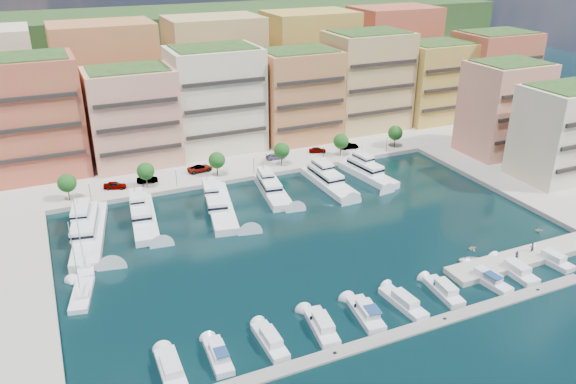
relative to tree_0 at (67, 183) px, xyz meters
name	(u,v)px	position (x,y,z in m)	size (l,w,h in m)	color
ground	(314,237)	(40.00, -33.50, -4.74)	(400.00, 400.00, 0.00)	black
north_quay	(214,138)	(40.00, 28.50, -4.74)	(220.00, 64.00, 2.00)	#9E998E
hillside	(173,98)	(40.00, 76.50, -4.74)	(240.00, 40.00, 58.00)	#213A18
south_pontoon	(392,337)	(37.00, -63.50, -4.74)	(72.00, 2.20, 0.35)	gray
finger_pier	(527,259)	(70.00, -55.50, -4.74)	(32.00, 5.00, 2.00)	#9E998E
apartment_1	(34,117)	(-4.00, 18.49, 9.57)	(20.00, 16.50, 26.80)	#BF4B3F
apartment_2	(133,117)	(17.00, 16.49, 7.57)	(20.00, 15.50, 22.80)	tan
apartment_3	(216,99)	(38.00, 18.49, 9.07)	(22.00, 16.50, 25.80)	#FAE0C1
apartment_4	(298,96)	(60.00, 16.49, 8.07)	(20.00, 15.50, 23.80)	#CF784D
apartment_5	(367,80)	(82.00, 18.49, 9.57)	(22.00, 16.50, 26.80)	tan
apartment_6	(434,82)	(104.00, 16.49, 7.57)	(20.00, 15.50, 22.80)	gold
apartment_7	(493,74)	(124.00, 14.49, 8.57)	(22.00, 16.50, 24.80)	#BF4B3F
apartment_east_a	(504,108)	(102.00, -13.51, 7.57)	(18.00, 14.50, 22.80)	tan
apartment_east_b	(562,133)	(102.00, -31.51, 6.57)	(18.00, 14.50, 20.80)	#FAE0C1
backblock_1	(108,80)	(15.00, 40.50, 11.26)	(26.00, 18.00, 30.00)	#CF784D
backblock_2	(216,71)	(45.00, 40.50, 11.26)	(26.00, 18.00, 30.00)	tan
backblock_3	(310,62)	(75.00, 40.50, 11.26)	(26.00, 18.00, 30.00)	gold
backblock_4	(392,55)	(105.00, 40.50, 11.26)	(26.00, 18.00, 30.00)	#BF4B3F
tree_0	(67,183)	(0.00, 0.00, 0.00)	(3.80, 3.80, 5.65)	#473323
tree_1	(146,171)	(16.00, 0.00, 0.00)	(3.80, 3.80, 5.65)	#473323
tree_2	(217,160)	(32.00, 0.00, 0.00)	(3.80, 3.80, 5.65)	#473323
tree_3	(282,150)	(48.00, 0.00, 0.00)	(3.80, 3.80, 5.65)	#473323
tree_4	(341,141)	(64.00, 0.00, 0.00)	(3.80, 3.80, 5.65)	#473323
tree_5	(395,133)	(80.00, 0.00, 0.00)	(3.80, 3.80, 5.65)	#473323
lamppost_0	(89,188)	(4.00, -2.30, -0.92)	(0.30, 0.30, 4.20)	black
lamppost_1	(176,174)	(22.00, -2.30, -0.92)	(0.30, 0.30, 4.20)	black
lamppost_2	(254,162)	(40.00, -2.30, -0.92)	(0.30, 0.30, 4.20)	black
lamppost_3	(324,151)	(58.00, -2.30, -0.92)	(0.30, 0.30, 4.20)	black
lamppost_4	(387,141)	(76.00, -2.30, -0.92)	(0.30, 0.30, 4.20)	black
yacht_0	(89,229)	(2.14, -15.70, -3.53)	(9.35, 24.94, 7.30)	white
yacht_1	(143,216)	(12.41, -13.85, -3.65)	(6.77, 20.68, 7.30)	white
yacht_2	(219,203)	(27.58, -14.78, -3.53)	(8.82, 22.90, 7.30)	white
yacht_3	(272,189)	(40.26, -12.32, -3.53)	(6.63, 17.50, 7.30)	white
yacht_4	(327,181)	(53.45, -13.06, -3.65)	(5.32, 18.68, 7.30)	white
yacht_5	(366,172)	(64.01, -12.34, -3.53)	(6.52, 17.53, 7.30)	white
cruiser_0	(171,370)	(7.40, -58.09, -4.20)	(2.88, 8.33, 2.55)	silver
cruiser_1	(218,356)	(13.67, -58.10, -4.17)	(2.76, 7.60, 2.66)	silver
cruiser_2	(270,341)	(21.00, -58.09, -4.20)	(2.55, 8.24, 2.55)	silver
cruiser_3	(322,326)	(28.83, -58.09, -4.20)	(3.78, 8.87, 2.55)	silver
cruiser_4	(366,314)	(36.07, -58.11, -4.17)	(3.80, 8.65, 2.66)	silver
cruiser_5	(403,303)	(42.61, -58.10, -4.20)	(3.25, 9.13, 2.55)	silver
cruiser_6	(444,291)	(50.12, -58.09, -4.20)	(3.18, 8.25, 2.55)	silver
cruiser_7	(486,279)	(58.50, -58.12, -4.17)	(3.52, 9.31, 2.66)	silver
cruiser_8	(515,271)	(64.59, -58.09, -4.20)	(2.97, 8.52, 2.55)	silver
cruiser_9	(552,260)	(72.76, -58.08, -4.20)	(3.29, 7.86, 2.55)	silver
sailboat_2	(85,266)	(0.11, -27.28, -4.43)	(3.15, 8.37, 13.20)	white
sailboat_1	(82,296)	(-1.22, -36.05, -4.43)	(4.77, 9.45, 13.20)	white
tender_1	(472,248)	(63.44, -49.10, -4.33)	(1.35, 1.57, 0.83)	beige
tender_3	(539,230)	(79.45, -49.01, -4.34)	(1.31, 1.52, 0.80)	beige
tender_0	(470,260)	(60.27, -52.15, -4.36)	(2.63, 3.69, 0.76)	white
car_0	(115,185)	(9.47, 1.96, -2.93)	(1.92, 4.77, 1.62)	gray
car_1	(147,179)	(16.53, 2.49, -2.99)	(1.60, 4.58, 1.51)	gray
car_2	(200,168)	(29.01, 4.04, -2.94)	(2.67, 5.79, 1.61)	gray
car_3	(275,156)	(48.17, 4.34, -3.05)	(1.95, 4.80, 1.39)	gray
car_4	(317,150)	(59.70, 4.23, -3.01)	(1.72, 4.29, 1.46)	gray
car_5	(349,146)	(68.50, 3.46, -2.97)	(1.64, 4.70, 1.55)	gray
person_0	(517,256)	(66.45, -56.27, -2.81)	(0.68, 0.45, 1.86)	#242548
person_1	(532,246)	(71.23, -54.92, -2.85)	(0.87, 0.68, 1.79)	#503730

